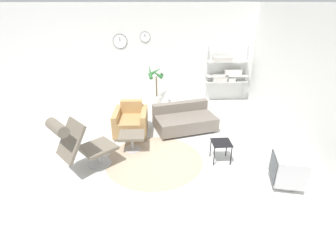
{
  "coord_description": "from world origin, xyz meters",
  "views": [
    {
      "loc": [
        -0.11,
        -4.75,
        2.87
      ],
      "look_at": [
        0.2,
        0.02,
        0.55
      ],
      "focal_mm": 28.0,
      "sensor_mm": 36.0,
      "label": 1
    }
  ],
  "objects_px": {
    "lounge_chair": "(78,141)",
    "ottoman": "(132,138)",
    "armchair_red": "(131,122)",
    "crt_television": "(288,170)",
    "shelf_unit": "(226,72)",
    "couch_low": "(184,120)",
    "potted_plant": "(156,91)",
    "side_table": "(221,145)"
  },
  "relations": [
    {
      "from": "lounge_chair",
      "to": "ottoman",
      "type": "height_order",
      "value": "lounge_chair"
    },
    {
      "from": "lounge_chair",
      "to": "armchair_red",
      "type": "height_order",
      "value": "lounge_chair"
    },
    {
      "from": "crt_television",
      "to": "shelf_unit",
      "type": "bearing_deg",
      "value": 13.8
    },
    {
      "from": "ottoman",
      "to": "couch_low",
      "type": "xyz_separation_m",
      "value": [
        1.2,
        0.92,
        -0.06
      ]
    },
    {
      "from": "ottoman",
      "to": "shelf_unit",
      "type": "relative_size",
      "value": 0.32
    },
    {
      "from": "lounge_chair",
      "to": "ottoman",
      "type": "distance_m",
      "value": 1.18
    },
    {
      "from": "shelf_unit",
      "to": "lounge_chair",
      "type": "bearing_deg",
      "value": -135.58
    },
    {
      "from": "lounge_chair",
      "to": "shelf_unit",
      "type": "xyz_separation_m",
      "value": [
        3.52,
        3.45,
        0.29
      ]
    },
    {
      "from": "crt_television",
      "to": "potted_plant",
      "type": "height_order",
      "value": "potted_plant"
    },
    {
      "from": "lounge_chair",
      "to": "couch_low",
      "type": "bearing_deg",
      "value": 88.65
    },
    {
      "from": "potted_plant",
      "to": "ottoman",
      "type": "bearing_deg",
      "value": -103.2
    },
    {
      "from": "armchair_red",
      "to": "crt_television",
      "type": "height_order",
      "value": "armchair_red"
    },
    {
      "from": "side_table",
      "to": "ottoman",
      "type": "bearing_deg",
      "value": 162.87
    },
    {
      "from": "lounge_chair",
      "to": "potted_plant",
      "type": "xyz_separation_m",
      "value": [
        1.44,
        3.15,
        -0.15
      ]
    },
    {
      "from": "lounge_chair",
      "to": "shelf_unit",
      "type": "height_order",
      "value": "shelf_unit"
    },
    {
      "from": "side_table",
      "to": "potted_plant",
      "type": "height_order",
      "value": "potted_plant"
    },
    {
      "from": "ottoman",
      "to": "potted_plant",
      "type": "relative_size",
      "value": 0.43
    },
    {
      "from": "lounge_chair",
      "to": "crt_television",
      "type": "relative_size",
      "value": 1.78
    },
    {
      "from": "ottoman",
      "to": "couch_low",
      "type": "relative_size",
      "value": 0.34
    },
    {
      "from": "side_table",
      "to": "potted_plant",
      "type": "relative_size",
      "value": 0.33
    },
    {
      "from": "ottoman",
      "to": "side_table",
      "type": "relative_size",
      "value": 1.28
    },
    {
      "from": "ottoman",
      "to": "side_table",
      "type": "height_order",
      "value": "side_table"
    },
    {
      "from": "armchair_red",
      "to": "shelf_unit",
      "type": "distance_m",
      "value": 3.41
    },
    {
      "from": "lounge_chair",
      "to": "couch_low",
      "type": "xyz_separation_m",
      "value": [
        2.07,
        1.64,
        -0.41
      ]
    },
    {
      "from": "ottoman",
      "to": "couch_low",
      "type": "distance_m",
      "value": 1.52
    },
    {
      "from": "ottoman",
      "to": "crt_television",
      "type": "height_order",
      "value": "crt_television"
    },
    {
      "from": "couch_low",
      "to": "shelf_unit",
      "type": "relative_size",
      "value": 0.95
    },
    {
      "from": "armchair_red",
      "to": "shelf_unit",
      "type": "bearing_deg",
      "value": -141.72
    },
    {
      "from": "ottoman",
      "to": "armchair_red",
      "type": "bearing_deg",
      "value": 95.09
    },
    {
      "from": "armchair_red",
      "to": "side_table",
      "type": "relative_size",
      "value": 2.13
    },
    {
      "from": "couch_low",
      "to": "shelf_unit",
      "type": "xyz_separation_m",
      "value": [
        1.45,
        1.8,
        0.7
      ]
    },
    {
      "from": "couch_low",
      "to": "crt_television",
      "type": "bearing_deg",
      "value": 108.74
    },
    {
      "from": "crt_television",
      "to": "armchair_red",
      "type": "bearing_deg",
      "value": 65.8
    },
    {
      "from": "armchair_red",
      "to": "crt_television",
      "type": "distance_m",
      "value": 3.46
    },
    {
      "from": "armchair_red",
      "to": "lounge_chair",
      "type": "bearing_deg",
      "value": 64.47
    },
    {
      "from": "potted_plant",
      "to": "shelf_unit",
      "type": "relative_size",
      "value": 0.74
    },
    {
      "from": "armchair_red",
      "to": "side_table",
      "type": "distance_m",
      "value": 2.23
    },
    {
      "from": "lounge_chair",
      "to": "armchair_red",
      "type": "relative_size",
      "value": 1.31
    },
    {
      "from": "armchair_red",
      "to": "potted_plant",
      "type": "height_order",
      "value": "potted_plant"
    },
    {
      "from": "ottoman",
      "to": "side_table",
      "type": "distance_m",
      "value": 1.82
    },
    {
      "from": "lounge_chair",
      "to": "couch_low",
      "type": "distance_m",
      "value": 2.68
    },
    {
      "from": "potted_plant",
      "to": "lounge_chair",
      "type": "bearing_deg",
      "value": -114.55
    }
  ]
}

